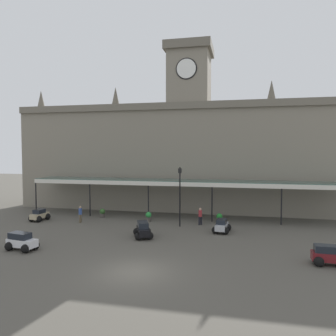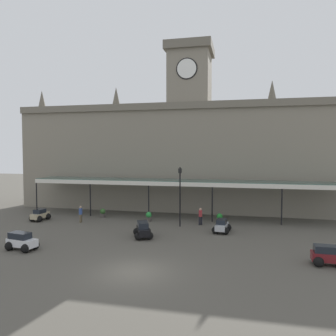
{
  "view_description": "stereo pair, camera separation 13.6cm",
  "coord_description": "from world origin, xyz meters",
  "px_view_note": "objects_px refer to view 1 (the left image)",
  "views": [
    {
      "loc": [
        6.07,
        -18.16,
        7.26
      ],
      "look_at": [
        0.0,
        9.32,
        5.74
      ],
      "focal_mm": 34.79,
      "sensor_mm": 36.0,
      "label": 1
    },
    {
      "loc": [
        6.2,
        -18.13,
        7.26
      ],
      "look_at": [
        0.0,
        9.32,
        5.74
      ],
      "focal_mm": 34.79,
      "sensor_mm": 36.0,
      "label": 2
    }
  ],
  "objects_px": {
    "pedestrian_beside_cars": "(200,216)",
    "pedestrian_crossing_forecourt": "(80,214)",
    "car_maroon_estate": "(330,256)",
    "planter_forecourt_centre": "(148,216)",
    "car_silver_sedan": "(222,227)",
    "car_beige_sedan": "(40,216)",
    "car_white_estate": "(22,242)",
    "planter_by_canopy": "(102,213)",
    "car_black_estate": "(143,231)",
    "victorian_lamppost": "(180,190)",
    "planter_near_kerb": "(219,218)"
  },
  "relations": [
    {
      "from": "car_maroon_estate",
      "to": "victorian_lamppost",
      "type": "height_order",
      "value": "victorian_lamppost"
    },
    {
      "from": "planter_forecourt_centre",
      "to": "car_beige_sedan",
      "type": "bearing_deg",
      "value": -169.01
    },
    {
      "from": "car_beige_sedan",
      "to": "pedestrian_crossing_forecourt",
      "type": "distance_m",
      "value": 4.58
    },
    {
      "from": "car_maroon_estate",
      "to": "pedestrian_beside_cars",
      "type": "distance_m",
      "value": 13.23
    },
    {
      "from": "car_beige_sedan",
      "to": "car_black_estate",
      "type": "relative_size",
      "value": 0.87
    },
    {
      "from": "car_silver_sedan",
      "to": "pedestrian_crossing_forecourt",
      "type": "relative_size",
      "value": 1.28
    },
    {
      "from": "pedestrian_beside_cars",
      "to": "planter_near_kerb",
      "type": "bearing_deg",
      "value": 36.29
    },
    {
      "from": "pedestrian_beside_cars",
      "to": "pedestrian_crossing_forecourt",
      "type": "bearing_deg",
      "value": -172.62
    },
    {
      "from": "pedestrian_crossing_forecourt",
      "to": "victorian_lamppost",
      "type": "bearing_deg",
      "value": 2.76
    },
    {
      "from": "planter_near_kerb",
      "to": "planter_forecourt_centre",
      "type": "xyz_separation_m",
      "value": [
        -7.16,
        -0.78,
        0.0
      ]
    },
    {
      "from": "car_maroon_estate",
      "to": "planter_forecourt_centre",
      "type": "height_order",
      "value": "car_maroon_estate"
    },
    {
      "from": "car_maroon_estate",
      "to": "car_beige_sedan",
      "type": "bearing_deg",
      "value": 163.33
    },
    {
      "from": "car_silver_sedan",
      "to": "car_beige_sedan",
      "type": "distance_m",
      "value": 18.71
    },
    {
      "from": "car_silver_sedan",
      "to": "car_maroon_estate",
      "type": "bearing_deg",
      "value": -44.08
    },
    {
      "from": "car_maroon_estate",
      "to": "planter_near_kerb",
      "type": "relative_size",
      "value": 2.37
    },
    {
      "from": "car_silver_sedan",
      "to": "pedestrian_beside_cars",
      "type": "height_order",
      "value": "pedestrian_beside_cars"
    },
    {
      "from": "pedestrian_beside_cars",
      "to": "car_beige_sedan",
      "type": "bearing_deg",
      "value": -174.33
    },
    {
      "from": "car_white_estate",
      "to": "pedestrian_beside_cars",
      "type": "distance_m",
      "value": 15.98
    },
    {
      "from": "planter_by_canopy",
      "to": "car_silver_sedan",
      "type": "bearing_deg",
      "value": -16.03
    },
    {
      "from": "pedestrian_crossing_forecourt",
      "to": "victorian_lamppost",
      "type": "height_order",
      "value": "victorian_lamppost"
    },
    {
      "from": "car_black_estate",
      "to": "car_beige_sedan",
      "type": "bearing_deg",
      "value": 162.37
    },
    {
      "from": "car_white_estate",
      "to": "car_black_estate",
      "type": "distance_m",
      "value": 9.26
    },
    {
      "from": "car_beige_sedan",
      "to": "planter_forecourt_centre",
      "type": "height_order",
      "value": "car_beige_sedan"
    },
    {
      "from": "pedestrian_crossing_forecourt",
      "to": "victorian_lamppost",
      "type": "distance_m",
      "value": 10.43
    },
    {
      "from": "car_white_estate",
      "to": "car_beige_sedan",
      "type": "relative_size",
      "value": 1.12
    },
    {
      "from": "victorian_lamppost",
      "to": "car_white_estate",
      "type": "bearing_deg",
      "value": -135.59
    },
    {
      "from": "victorian_lamppost",
      "to": "pedestrian_beside_cars",
      "type": "bearing_deg",
      "value": 30.04
    },
    {
      "from": "car_maroon_estate",
      "to": "pedestrian_crossing_forecourt",
      "type": "relative_size",
      "value": 1.36
    },
    {
      "from": "car_white_estate",
      "to": "car_maroon_estate",
      "type": "distance_m",
      "value": 21.16
    },
    {
      "from": "car_black_estate",
      "to": "victorian_lamppost",
      "type": "distance_m",
      "value": 5.84
    },
    {
      "from": "car_black_estate",
      "to": "pedestrian_crossing_forecourt",
      "type": "height_order",
      "value": "pedestrian_crossing_forecourt"
    },
    {
      "from": "victorian_lamppost",
      "to": "planter_near_kerb",
      "type": "distance_m",
      "value": 5.24
    },
    {
      "from": "car_white_estate",
      "to": "planter_by_canopy",
      "type": "distance_m",
      "value": 12.11
    },
    {
      "from": "pedestrian_beside_cars",
      "to": "planter_by_canopy",
      "type": "height_order",
      "value": "pedestrian_beside_cars"
    },
    {
      "from": "car_beige_sedan",
      "to": "planter_forecourt_centre",
      "type": "xyz_separation_m",
      "value": [
        11.1,
        2.16,
        -0.01
      ]
    },
    {
      "from": "victorian_lamppost",
      "to": "planter_forecourt_centre",
      "type": "bearing_deg",
      "value": 156.09
    },
    {
      "from": "pedestrian_beside_cars",
      "to": "victorian_lamppost",
      "type": "height_order",
      "value": "victorian_lamppost"
    },
    {
      "from": "car_beige_sedan",
      "to": "pedestrian_crossing_forecourt",
      "type": "bearing_deg",
      "value": 1.15
    },
    {
      "from": "victorian_lamppost",
      "to": "planter_by_canopy",
      "type": "height_order",
      "value": "victorian_lamppost"
    },
    {
      "from": "planter_by_canopy",
      "to": "planter_forecourt_centre",
      "type": "distance_m",
      "value": 5.46
    },
    {
      "from": "pedestrian_beside_cars",
      "to": "car_white_estate",
      "type": "bearing_deg",
      "value": -137.47
    },
    {
      "from": "car_maroon_estate",
      "to": "pedestrian_crossing_forecourt",
      "type": "bearing_deg",
      "value": 159.79
    },
    {
      "from": "car_black_estate",
      "to": "car_white_estate",
      "type": "bearing_deg",
      "value": -145.56
    },
    {
      "from": "car_silver_sedan",
      "to": "car_beige_sedan",
      "type": "bearing_deg",
      "value": 177.48
    },
    {
      "from": "pedestrian_crossing_forecourt",
      "to": "car_black_estate",
      "type": "bearing_deg",
      "value": -27.27
    },
    {
      "from": "car_maroon_estate",
      "to": "car_silver_sedan",
      "type": "bearing_deg",
      "value": 135.92
    },
    {
      "from": "car_black_estate",
      "to": "pedestrian_beside_cars",
      "type": "distance_m",
      "value": 6.94
    },
    {
      "from": "car_beige_sedan",
      "to": "pedestrian_beside_cars",
      "type": "relative_size",
      "value": 1.27
    },
    {
      "from": "pedestrian_beside_cars",
      "to": "planter_forecourt_centre",
      "type": "height_order",
      "value": "pedestrian_beside_cars"
    },
    {
      "from": "pedestrian_crossing_forecourt",
      "to": "planter_near_kerb",
      "type": "xyz_separation_m",
      "value": [
        13.7,
        2.84,
        -0.42
      ]
    }
  ]
}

